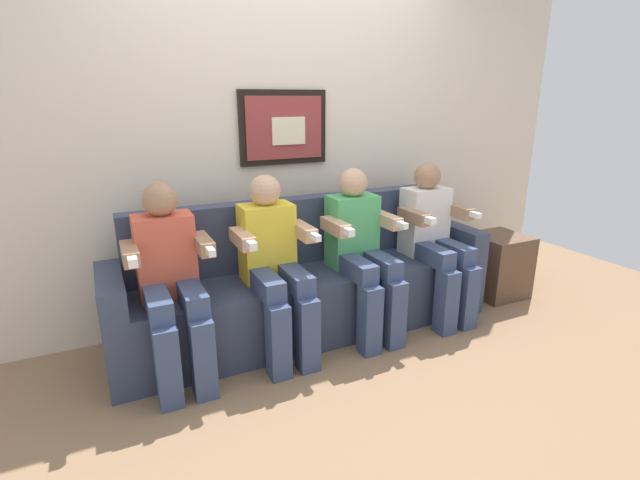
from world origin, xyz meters
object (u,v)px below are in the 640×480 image
Objects in this scene: person_rightmost at (434,236)px; side_table_right at (498,265)px; couch at (309,288)px; person_right_center at (361,247)px; person_left_center at (274,261)px; person_leftmost at (170,277)px.

side_table_right is at bearing 4.84° from person_rightmost.
couch is 1.64m from side_table_right.
couch is at bearing 150.79° from person_right_center.
person_right_center is at bearing 0.00° from person_left_center.
person_right_center is 1.00× the size of person_rightmost.
person_right_center is at bearing -177.36° from side_table_right.
person_rightmost reaches higher than couch.
person_rightmost is (0.61, 0.00, 0.00)m from person_right_center.
person_leftmost is 2.22× the size of side_table_right.
couch is 0.45m from person_right_center.
couch is 2.31× the size of person_left_center.
couch is 0.97m from person_rightmost.
person_leftmost and person_rightmost have the same top height.
person_leftmost reaches higher than couch.
person_left_center reaches higher than couch.
person_left_center reaches higher than side_table_right.
person_rightmost reaches higher than side_table_right.
side_table_right is (1.33, 0.06, -0.36)m from person_right_center.
person_rightmost is (1.82, 0.00, 0.00)m from person_leftmost.
person_left_center is 0.61m from person_right_center.
person_right_center reaches higher than side_table_right.
person_left_center is at bearing 180.00° from person_rightmost.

